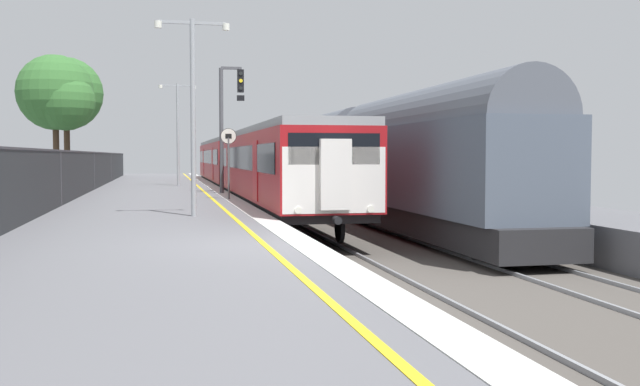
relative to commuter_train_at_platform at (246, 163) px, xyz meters
name	(u,v)px	position (x,y,z in m)	size (l,w,h in m)	color
ground	(418,272)	(0.54, -24.75, -1.88)	(17.40, 110.00, 1.21)	slate
commuter_train_at_platform	(246,163)	(0.00, 0.00, 0.00)	(2.83, 40.63, 3.81)	maroon
freight_train_adjacent_track	(297,157)	(4.00, 7.15, 0.31)	(2.60, 61.34, 4.70)	#232326
signal_gantry	(227,115)	(-1.49, -5.95, 2.17)	(1.10, 0.24, 5.54)	#47474C
speed_limit_sign	(229,154)	(-1.85, -10.56, 0.44)	(0.59, 0.08, 2.68)	#59595B
platform_lamp_mid	(193,100)	(-3.45, -18.05, 1.89)	(2.00, 0.20, 5.31)	#93999E
platform_lamp_far	(178,126)	(-3.45, 2.50, 2.03)	(2.00, 0.20, 5.58)	#93999E
background_tree_left	(58,95)	(-9.66, 2.68, 3.57)	(4.12, 4.07, 7.01)	#473323
background_tree_centre	(67,95)	(-9.79, 7.42, 3.97)	(4.30, 4.30, 7.48)	#473323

